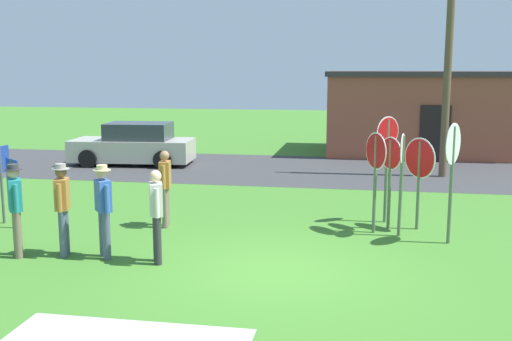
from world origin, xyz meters
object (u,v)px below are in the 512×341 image
object	(u,v)px
utility_pole	(449,45)
stop_sign_rear_left	(387,151)
person_in_dark_shirt	(104,206)
person_with_sunhat	(15,205)
person_near_signs	(165,184)
stop_sign_rear_right	(452,161)
parked_car_on_street	(134,145)
stop_sign_center_cluster	(390,167)
person_in_teal	(156,211)
stop_sign_low_front	(402,168)
stop_sign_far_back	(375,165)
info_panel_leftmost	(13,181)
stop_sign_leaning_left	(419,167)
person_on_left	(63,204)
info_panel_middle	(1,171)

from	to	relation	value
utility_pole	stop_sign_rear_left	bearing A→B (deg)	-107.90
person_in_dark_shirt	person_with_sunhat	bearing A→B (deg)	-172.71
person_in_dark_shirt	person_near_signs	bearing A→B (deg)	80.30
stop_sign_rear_right	person_near_signs	xyz separation A→B (m)	(-5.96, 0.27, -0.71)
parked_car_on_street	person_with_sunhat	size ratio (longest dim) A/B	2.55
stop_sign_center_cluster	person_with_sunhat	size ratio (longest dim) A/B	1.16
stop_sign_rear_left	person_in_teal	bearing A→B (deg)	-138.30
stop_sign_low_front	stop_sign_center_cluster	size ratio (longest dim) A/B	1.07
stop_sign_far_back	info_panel_leftmost	distance (m)	7.78
stop_sign_rear_left	person_in_dark_shirt	distance (m)	6.31
person_in_teal	info_panel_leftmost	size ratio (longest dim) A/B	1.11
stop_sign_low_front	stop_sign_far_back	bearing A→B (deg)	160.37
stop_sign_leaning_left	stop_sign_rear_right	world-z (taller)	stop_sign_rear_right
utility_pole	stop_sign_leaning_left	xyz separation A→B (m)	(-1.36, -6.78, -2.78)
stop_sign_rear_left	stop_sign_far_back	bearing A→B (deg)	-105.96
stop_sign_leaning_left	person_in_teal	world-z (taller)	stop_sign_leaning_left
person_in_teal	person_near_signs	distance (m)	2.53
stop_sign_rear_right	stop_sign_rear_left	distance (m)	1.91
utility_pole	person_near_signs	world-z (taller)	utility_pole
utility_pole	person_on_left	distance (m)	13.07
stop_sign_center_cluster	person_in_teal	xyz separation A→B (m)	(-4.17, -3.10, -0.41)
stop_sign_far_back	person_on_left	world-z (taller)	stop_sign_far_back
stop_sign_center_cluster	stop_sign_rear_left	distance (m)	0.63
utility_pole	stop_sign_leaning_left	size ratio (longest dim) A/B	3.96
stop_sign_rear_right	stop_sign_low_front	bearing A→B (deg)	158.19
utility_pole	info_panel_leftmost	world-z (taller)	utility_pole
stop_sign_far_back	person_near_signs	world-z (taller)	stop_sign_far_back
stop_sign_low_front	info_panel_middle	xyz separation A→B (m)	(-8.72, -0.46, -0.22)
utility_pole	person_near_signs	xyz separation A→B (m)	(-6.80, -7.51, -3.19)
stop_sign_far_back	person_with_sunhat	size ratio (longest dim) A/B	1.23
utility_pole	person_in_dark_shirt	size ratio (longest dim) A/B	4.56
stop_sign_low_front	person_near_signs	size ratio (longest dim) A/B	1.27
stop_sign_rear_left	person_in_dark_shirt	xyz separation A→B (m)	(-5.17, -3.56, -0.64)
utility_pole	person_with_sunhat	world-z (taller)	utility_pole
stop_sign_rear_left	person_in_dark_shirt	bearing A→B (deg)	-145.43
stop_sign_far_back	info_panel_middle	size ratio (longest dim) A/B	1.23
utility_pole	person_with_sunhat	bearing A→B (deg)	-131.28
stop_sign_rear_right	person_on_left	world-z (taller)	stop_sign_rear_right
stop_sign_leaning_left	person_in_dark_shirt	size ratio (longest dim) A/B	1.15
stop_sign_far_back	parked_car_on_street	bearing A→B (deg)	136.84
person_in_teal	person_with_sunhat	xyz separation A→B (m)	(-2.67, -0.10, 0.03)
parked_car_on_street	person_near_signs	size ratio (longest dim) A/B	2.62
stop_sign_far_back	person_with_sunhat	bearing A→B (deg)	-156.55
stop_sign_rear_right	person_with_sunhat	size ratio (longest dim) A/B	1.39
stop_sign_low_front	info_panel_leftmost	bearing A→B (deg)	-174.47
stop_sign_leaning_left	person_on_left	distance (m)	7.32
stop_sign_far_back	person_in_dark_shirt	world-z (taller)	stop_sign_far_back
parked_car_on_street	person_with_sunhat	distance (m)	10.87
stop_sign_low_front	stop_sign_rear_right	xyz separation A→B (m)	(0.93, -0.37, 0.24)
stop_sign_rear_right	person_with_sunhat	bearing A→B (deg)	-164.13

